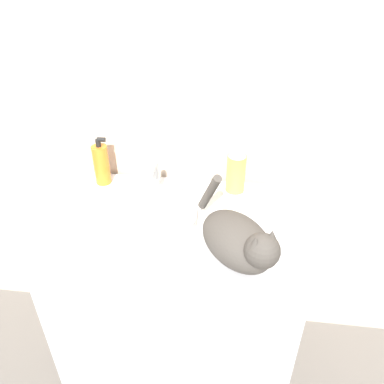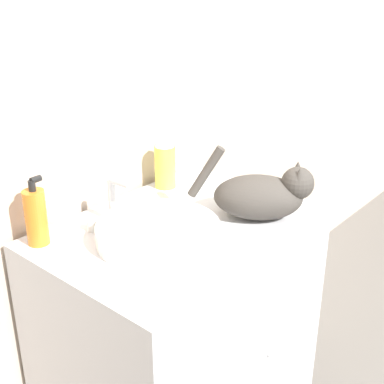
{
  "view_description": "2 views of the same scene",
  "coord_description": "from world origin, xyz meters",
  "views": [
    {
      "loc": [
        0.18,
        -0.72,
        1.65
      ],
      "look_at": [
        0.05,
        0.29,
        0.98
      ],
      "focal_mm": 35.0,
      "sensor_mm": 36.0,
      "label": 1
    },
    {
      "loc": [
        -1.06,
        -0.67,
        1.58
      ],
      "look_at": [
        0.03,
        0.27,
        0.95
      ],
      "focal_mm": 50.0,
      "sensor_mm": 36.0,
      "label": 2
    }
  ],
  "objects": [
    {
      "name": "wall_back",
      "position": [
        0.0,
        0.64,
        1.25
      ],
      "size": [
        6.0,
        0.05,
        2.5
      ],
      "color": "#C6B29E",
      "rests_on": "ground_plane"
    },
    {
      "name": "vanity_cabinet",
      "position": [
        0.0,
        0.3,
        0.42
      ],
      "size": [
        0.83,
        0.61,
        0.84
      ],
      "color": "silver",
      "rests_on": "ground_plane"
    },
    {
      "name": "sink_basin",
      "position": [
        -0.11,
        0.28,
        0.86
      ],
      "size": [
        0.35,
        0.35,
        0.05
      ],
      "color": "white",
      "rests_on": "vanity_cabinet"
    },
    {
      "name": "faucet",
      "position": [
        -0.11,
        0.46,
        0.9
      ],
      "size": [
        0.2,
        0.1,
        0.15
      ],
      "color": "silver",
      "rests_on": "vanity_cabinet"
    },
    {
      "name": "cat",
      "position": [
        0.21,
        0.14,
        0.91
      ],
      "size": [
        0.3,
        0.35,
        0.23
      ],
      "rotation": [
        0.0,
        0.0,
        -0.94
      ],
      "color": "#47423D",
      "rests_on": "vanity_cabinet"
    },
    {
      "name": "soap_bottle",
      "position": [
        -0.34,
        0.52,
        0.92
      ],
      "size": [
        0.06,
        0.06,
        0.2
      ],
      "color": "orange",
      "rests_on": "vanity_cabinet"
    },
    {
      "name": "spray_bottle",
      "position": [
        0.19,
        0.53,
        0.93
      ],
      "size": [
        0.07,
        0.07,
        0.19
      ],
      "color": "#EADB4C",
      "rests_on": "vanity_cabinet"
    }
  ]
}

